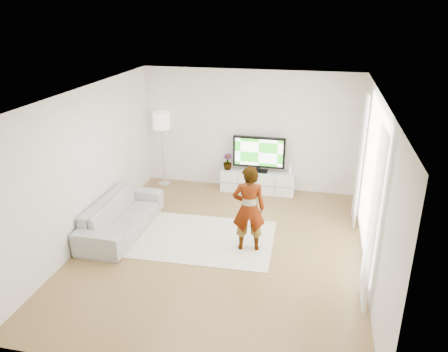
% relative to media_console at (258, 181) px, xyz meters
% --- Properties ---
extents(floor, '(6.00, 6.00, 0.00)m').
position_rel_media_console_xyz_m(floor, '(-0.27, -2.76, -0.24)').
color(floor, '#9B7546').
rests_on(floor, ground).
extents(ceiling, '(6.00, 6.00, 0.00)m').
position_rel_media_console_xyz_m(ceiling, '(-0.27, -2.76, 2.56)').
color(ceiling, white).
rests_on(ceiling, wall_back).
extents(wall_left, '(0.02, 6.00, 2.80)m').
position_rel_media_console_xyz_m(wall_left, '(-2.77, -2.76, 1.16)').
color(wall_left, white).
rests_on(wall_left, floor).
extents(wall_right, '(0.02, 6.00, 2.80)m').
position_rel_media_console_xyz_m(wall_right, '(2.23, -2.76, 1.16)').
color(wall_right, white).
rests_on(wall_right, floor).
extents(wall_back, '(5.00, 0.02, 2.80)m').
position_rel_media_console_xyz_m(wall_back, '(-0.27, 0.24, 1.16)').
color(wall_back, white).
rests_on(wall_back, floor).
extents(wall_front, '(5.00, 0.02, 2.80)m').
position_rel_media_console_xyz_m(wall_front, '(-0.27, -5.76, 1.16)').
color(wall_front, white).
rests_on(wall_front, floor).
extents(window, '(0.01, 2.60, 2.50)m').
position_rel_media_console_xyz_m(window, '(2.21, -2.46, 1.21)').
color(window, white).
rests_on(window, wall_right).
extents(curtain_near, '(0.04, 0.70, 2.60)m').
position_rel_media_console_xyz_m(curtain_near, '(2.13, -3.76, 1.11)').
color(curtain_near, white).
rests_on(curtain_near, floor).
extents(curtain_far, '(0.04, 0.70, 2.60)m').
position_rel_media_console_xyz_m(curtain_far, '(2.13, -1.16, 1.11)').
color(curtain_far, white).
rests_on(curtain_far, floor).
extents(media_console, '(1.72, 0.49, 0.48)m').
position_rel_media_console_xyz_m(media_console, '(0.00, 0.00, 0.00)').
color(media_console, white).
rests_on(media_console, floor).
extents(television, '(1.21, 0.24, 0.84)m').
position_rel_media_console_xyz_m(television, '(0.00, 0.03, 0.70)').
color(television, black).
rests_on(television, media_console).
extents(game_console, '(0.07, 0.17, 0.23)m').
position_rel_media_console_xyz_m(game_console, '(0.75, -0.00, 0.36)').
color(game_console, white).
rests_on(game_console, media_console).
extents(potted_plant, '(0.24, 0.24, 0.38)m').
position_rel_media_console_xyz_m(potted_plant, '(-0.73, 0.00, 0.43)').
color(potted_plant, '#3F7238').
rests_on(potted_plant, media_console).
extents(rug, '(2.60, 1.91, 0.01)m').
position_rel_media_console_xyz_m(rug, '(-0.63, -2.48, -0.24)').
color(rug, beige).
rests_on(rug, floor).
extents(player, '(0.64, 0.48, 1.59)m').
position_rel_media_console_xyz_m(player, '(0.22, -2.65, 0.56)').
color(player, '#334772').
rests_on(player, rug).
extents(sofa, '(0.89, 2.26, 0.66)m').
position_rel_media_console_xyz_m(sofa, '(-2.28, -2.52, 0.09)').
color(sofa, '#A7A6A2').
rests_on(sofa, floor).
extents(floor_lamp, '(0.40, 0.40, 1.80)m').
position_rel_media_console_xyz_m(floor_lamp, '(-2.31, -0.06, 1.28)').
color(floor_lamp, silver).
rests_on(floor_lamp, floor).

